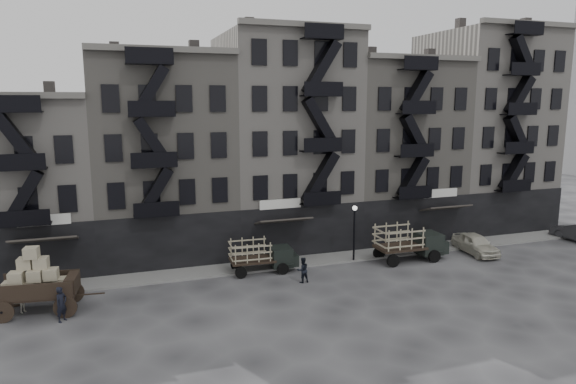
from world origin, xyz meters
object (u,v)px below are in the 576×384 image
object	(u,v)px
wagon	(34,276)
stake_truck_west	(262,254)
car_east	(475,244)
stake_truck_east	(409,240)
horse	(14,303)
pedestrian_mid	(303,270)
pedestrian_west	(61,304)

from	to	relation	value
wagon	stake_truck_west	world-z (taller)	wagon
stake_truck_west	car_east	size ratio (longest dim) A/B	1.04
car_east	stake_truck_west	bearing A→B (deg)	-179.29
stake_truck_east	car_east	xyz separation A→B (m)	(5.91, -0.16, -0.80)
horse	stake_truck_east	distance (m)	26.44
horse	pedestrian_mid	world-z (taller)	pedestrian_mid
horse	stake_truck_east	bearing A→B (deg)	-91.94
car_east	pedestrian_mid	world-z (taller)	pedestrian_mid
pedestrian_west	pedestrian_mid	xyz separation A→B (m)	(14.54, 1.43, -0.13)
wagon	car_east	size ratio (longest dim) A/B	1.03
wagon	pedestrian_mid	bearing A→B (deg)	5.84
horse	wagon	bearing A→B (deg)	-99.85
wagon	pedestrian_west	xyz separation A→B (m)	(1.45, -1.71, -1.18)
pedestrian_mid	horse	bearing A→B (deg)	-8.03
horse	wagon	world-z (taller)	wagon
horse	pedestrian_west	xyz separation A→B (m)	(2.61, -1.81, 0.27)
stake_truck_west	car_east	distance (m)	17.18
wagon	car_east	xyz separation A→B (m)	(31.13, 1.41, -1.38)
horse	pedestrian_west	distance (m)	3.18
stake_truck_east	wagon	bearing A→B (deg)	-175.87
stake_truck_west	car_east	xyz separation A→B (m)	(17.13, -1.17, -0.57)
horse	wagon	distance (m)	1.86
car_east	pedestrian_mid	size ratio (longest dim) A/B	2.70
stake_truck_east	car_east	world-z (taller)	stake_truck_east
horse	stake_truck_west	size ratio (longest dim) A/B	0.35
pedestrian_west	horse	bearing A→B (deg)	94.42
horse	car_east	bearing A→B (deg)	-92.81
wagon	stake_truck_east	bearing A→B (deg)	10.41
pedestrian_mid	stake_truck_west	bearing A→B (deg)	-61.99
car_east	pedestrian_mid	bearing A→B (deg)	-169.00
horse	car_east	size ratio (longest dim) A/B	0.37
stake_truck_east	pedestrian_mid	size ratio (longest dim) A/B	3.27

